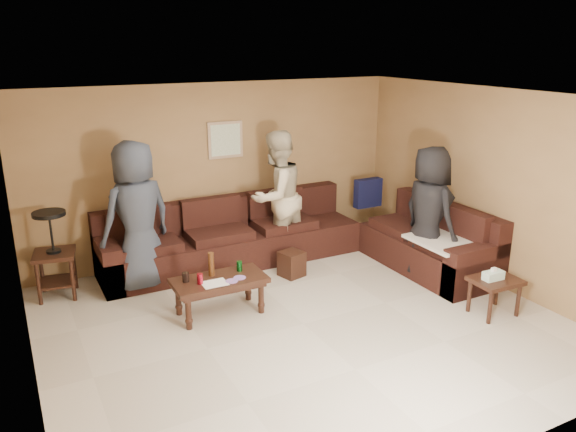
# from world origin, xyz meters

# --- Properties ---
(room) EXTENTS (5.60, 5.50, 2.50)m
(room) POSITION_xyz_m (0.00, 0.00, 1.66)
(room) COLOR beige
(room) RESTS_ON ground
(sectional_sofa) EXTENTS (4.65, 2.90, 0.97)m
(sectional_sofa) POSITION_xyz_m (0.81, 1.52, 0.33)
(sectional_sofa) COLOR black
(sectional_sofa) RESTS_ON ground
(coffee_table) EXTENTS (1.07, 0.55, 0.73)m
(coffee_table) POSITION_xyz_m (-0.74, 0.68, 0.38)
(coffee_table) COLOR black
(coffee_table) RESTS_ON ground
(end_table_left) EXTENTS (0.56, 0.56, 1.10)m
(end_table_left) POSITION_xyz_m (-2.34, 2.05, 0.57)
(end_table_left) COLOR black
(end_table_left) RESTS_ON ground
(side_table_right) EXTENTS (0.55, 0.46, 0.58)m
(side_table_right) POSITION_xyz_m (2.07, -0.80, 0.38)
(side_table_right) COLOR black
(side_table_right) RESTS_ON ground
(waste_bin) EXTENTS (0.35, 0.35, 0.34)m
(waste_bin) POSITION_xyz_m (0.52, 1.26, 0.17)
(waste_bin) COLOR black
(waste_bin) RESTS_ON ground
(wall_art) EXTENTS (0.52, 0.04, 0.52)m
(wall_art) POSITION_xyz_m (0.10, 2.48, 1.70)
(wall_art) COLOR #A08164
(wall_art) RESTS_ON ground
(person_left) EXTENTS (1.07, 0.86, 1.91)m
(person_left) POSITION_xyz_m (-1.36, 1.83, 0.96)
(person_left) COLOR #303643
(person_left) RESTS_ON ground
(person_middle) EXTENTS (1.11, 0.99, 1.87)m
(person_middle) POSITION_xyz_m (0.62, 1.91, 0.94)
(person_middle) COLOR #C4B492
(person_middle) RESTS_ON ground
(person_right) EXTENTS (0.57, 0.87, 1.77)m
(person_right) POSITION_xyz_m (2.12, 0.44, 0.88)
(person_right) COLOR black
(person_right) RESTS_ON ground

